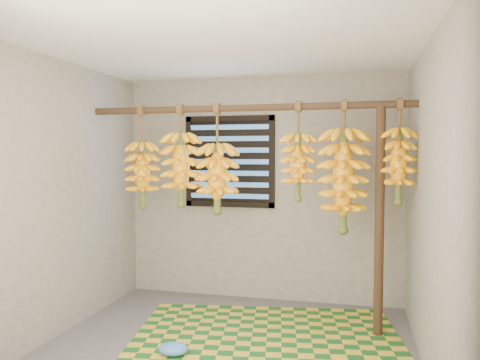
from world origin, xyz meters
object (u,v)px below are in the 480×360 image
(banana_bunch_c, at_px, (217,178))
(plastic_bag, at_px, (173,349))
(banana_bunch_a, at_px, (142,175))
(banana_bunch_e, at_px, (343,181))
(banana_bunch_f, at_px, (399,166))
(banana_bunch_d, at_px, (298,167))
(banana_bunch_b, at_px, (181,170))
(support_post, at_px, (379,221))
(woven_mat, at_px, (266,342))

(banana_bunch_c, bearing_deg, plastic_bag, -97.61)
(plastic_bag, height_order, banana_bunch_a, banana_bunch_a)
(banana_bunch_e, distance_m, banana_bunch_f, 0.48)
(banana_bunch_d, bearing_deg, banana_bunch_a, -180.00)
(banana_bunch_d, distance_m, banana_bunch_e, 0.41)
(banana_bunch_b, bearing_deg, support_post, 0.00)
(woven_mat, distance_m, plastic_bag, 0.79)
(banana_bunch_e, relative_size, banana_bunch_f, 1.28)
(plastic_bag, distance_m, banana_bunch_f, 2.38)
(plastic_bag, distance_m, banana_bunch_c, 1.54)
(banana_bunch_c, xyz_separation_m, banana_bunch_d, (0.75, 0.00, 0.11))
(banana_bunch_a, height_order, banana_bunch_d, same)
(woven_mat, bearing_deg, banana_bunch_b, 156.31)
(banana_bunch_a, height_order, banana_bunch_e, same)
(banana_bunch_b, height_order, banana_bunch_c, same)
(plastic_bag, bearing_deg, support_post, 27.90)
(banana_bunch_b, bearing_deg, banana_bunch_f, 0.00)
(support_post, xyz_separation_m, plastic_bag, (-1.57, -0.83, -0.94))
(banana_bunch_c, height_order, banana_bunch_e, same)
(plastic_bag, height_order, banana_bunch_d, banana_bunch_d)
(banana_bunch_c, bearing_deg, banana_bunch_d, 0.00)
(plastic_bag, height_order, banana_bunch_b, banana_bunch_b)
(banana_bunch_e, height_order, banana_bunch_f, same)
(plastic_bag, bearing_deg, woven_mat, 33.43)
(plastic_bag, distance_m, banana_bunch_a, 1.69)
(banana_bunch_d, height_order, banana_bunch_f, same)
(banana_bunch_b, height_order, banana_bunch_d, same)
(banana_bunch_b, bearing_deg, banana_bunch_a, -180.00)
(banana_bunch_a, distance_m, banana_bunch_c, 0.76)
(support_post, xyz_separation_m, banana_bunch_b, (-1.82, 0.00, 0.43))
(support_post, distance_m, banana_bunch_a, 2.25)
(support_post, relative_size, plastic_bag, 8.38)
(banana_bunch_a, xyz_separation_m, banana_bunch_b, (0.40, 0.00, 0.05))
(banana_bunch_c, bearing_deg, banana_bunch_e, -0.00)
(support_post, distance_m, banana_bunch_b, 1.87)
(plastic_bag, height_order, banana_bunch_c, banana_bunch_c)
(banana_bunch_c, xyz_separation_m, banana_bunch_e, (1.15, -0.00, -0.01))
(woven_mat, bearing_deg, banana_bunch_d, 62.33)
(support_post, xyz_separation_m, banana_bunch_a, (-2.21, -0.00, 0.38))
(banana_bunch_e, bearing_deg, banana_bunch_f, 0.00)
(banana_bunch_e, bearing_deg, banana_bunch_a, -180.00)
(support_post, relative_size, banana_bunch_e, 1.73)
(woven_mat, relative_size, banana_bunch_c, 2.24)
(banana_bunch_d, bearing_deg, banana_bunch_b, -180.00)
(banana_bunch_c, bearing_deg, support_post, -0.00)
(woven_mat, distance_m, banana_bunch_f, 1.86)
(support_post, height_order, banana_bunch_a, banana_bunch_a)
(woven_mat, bearing_deg, support_post, 23.53)
(plastic_bag, relative_size, banana_bunch_c, 0.23)
(plastic_bag, distance_m, banana_bunch_d, 1.85)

